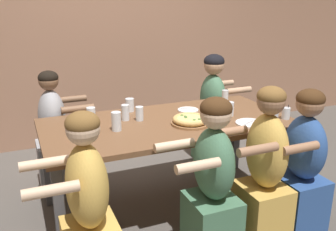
% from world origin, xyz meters
% --- Properties ---
extents(ground_plane, '(18.00, 18.00, 0.00)m').
position_xyz_m(ground_plane, '(0.00, 0.00, 0.00)').
color(ground_plane, '#514C47').
rests_on(ground_plane, ground).
extents(restaurant_back_panel, '(10.00, 0.06, 3.20)m').
position_xyz_m(restaurant_back_panel, '(0.00, 1.83, 1.60)').
color(restaurant_back_panel, '#9E7056').
rests_on(restaurant_back_panel, ground).
extents(dining_table, '(1.99, 0.98, 0.77)m').
position_xyz_m(dining_table, '(0.00, 0.00, 0.69)').
color(dining_table, brown).
rests_on(dining_table, ground).
extents(pizza_board_main, '(0.31, 0.31, 0.06)m').
position_xyz_m(pizza_board_main, '(0.14, -0.13, 0.80)').
color(pizza_board_main, '#996B42').
rests_on(pizza_board_main, dining_table).
extents(empty_plate_a, '(0.18, 0.18, 0.02)m').
position_xyz_m(empty_plate_a, '(0.28, 0.21, 0.78)').
color(empty_plate_a, white).
rests_on(empty_plate_a, dining_table).
extents(empty_plate_b, '(0.23, 0.23, 0.02)m').
position_xyz_m(empty_plate_b, '(0.58, -0.31, 0.78)').
color(empty_plate_b, white).
rests_on(empty_plate_b, dining_table).
extents(cocktail_glass_blue, '(0.07, 0.07, 0.12)m').
position_xyz_m(cocktail_glass_blue, '(0.92, -0.31, 0.81)').
color(cocktail_glass_blue, silver).
rests_on(cocktail_glass_blue, dining_table).
extents(drinking_glass_a, '(0.07, 0.07, 0.10)m').
position_xyz_m(drinking_glass_a, '(0.50, 0.11, 0.82)').
color(drinking_glass_a, silver).
rests_on(drinking_glass_a, dining_table).
extents(drinking_glass_b, '(0.07, 0.07, 0.11)m').
position_xyz_m(drinking_glass_b, '(0.75, -0.37, 0.83)').
color(drinking_glass_b, silver).
rests_on(drinking_glass_b, dining_table).
extents(drinking_glass_c, '(0.07, 0.07, 0.14)m').
position_xyz_m(drinking_glass_c, '(-0.44, -0.05, 0.83)').
color(drinking_glass_c, silver).
rests_on(drinking_glass_c, dining_table).
extents(drinking_glass_d, '(0.06, 0.06, 0.11)m').
position_xyz_m(drinking_glass_d, '(0.75, 0.36, 0.82)').
color(drinking_glass_d, silver).
rests_on(drinking_glass_d, dining_table).
extents(drinking_glass_e, '(0.06, 0.06, 0.12)m').
position_xyz_m(drinking_glass_e, '(-0.20, 0.11, 0.82)').
color(drinking_glass_e, silver).
rests_on(drinking_glass_e, dining_table).
extents(drinking_glass_f, '(0.07, 0.07, 0.14)m').
position_xyz_m(drinking_glass_f, '(-0.58, 0.17, 0.83)').
color(drinking_glass_f, silver).
rests_on(drinking_glass_f, dining_table).
extents(drinking_glass_g, '(0.07, 0.07, 0.12)m').
position_xyz_m(drinking_glass_g, '(0.54, -0.06, 0.82)').
color(drinking_glass_g, silver).
rests_on(drinking_glass_g, dining_table).
extents(drinking_glass_h, '(0.06, 0.06, 0.13)m').
position_xyz_m(drinking_glass_h, '(-0.31, 0.16, 0.83)').
color(drinking_glass_h, silver).
rests_on(drinking_glass_h, dining_table).
extents(drinking_glass_i, '(0.08, 0.08, 0.12)m').
position_xyz_m(drinking_glass_i, '(-0.20, 0.39, 0.82)').
color(drinking_glass_i, silver).
rests_on(drinking_glass_i, dining_table).
extents(diner_near_right, '(0.51, 0.40, 1.13)m').
position_xyz_m(diner_near_right, '(0.78, -0.71, 0.52)').
color(diner_near_right, '#2D5193').
rests_on(diner_near_right, ground).
extents(diner_far_left, '(0.51, 0.40, 1.12)m').
position_xyz_m(diner_far_left, '(-0.83, 0.71, 0.50)').
color(diner_far_left, '#99999E').
rests_on(diner_far_left, ground).
extents(diner_near_midright, '(0.51, 0.40, 1.18)m').
position_xyz_m(diner_near_midright, '(0.44, -0.71, 0.54)').
color(diner_near_midright, gold).
rests_on(diner_near_midright, ground).
extents(diner_near_left, '(0.51, 0.40, 1.15)m').
position_xyz_m(diner_near_left, '(-0.80, -0.71, 0.53)').
color(diner_near_left, gold).
rests_on(diner_near_left, ground).
extents(diner_near_center, '(0.51, 0.40, 1.15)m').
position_xyz_m(diner_near_center, '(0.02, -0.71, 0.53)').
color(diner_near_center, '#477556').
rests_on(diner_near_center, ground).
extents(diner_far_right, '(0.51, 0.40, 1.17)m').
position_xyz_m(diner_far_right, '(0.82, 0.71, 0.55)').
color(diner_far_right, '#477556').
rests_on(diner_far_right, ground).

